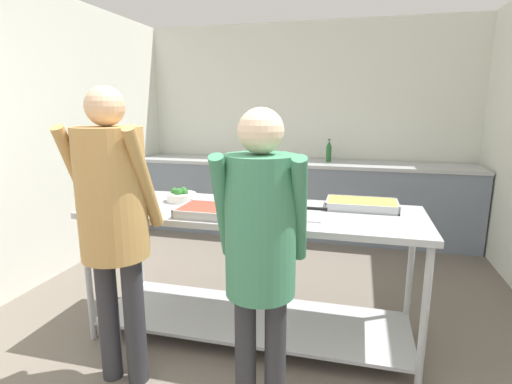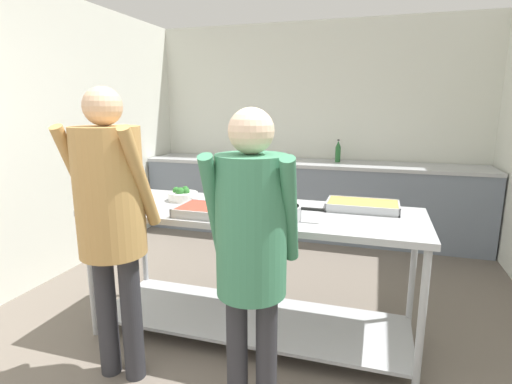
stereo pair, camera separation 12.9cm
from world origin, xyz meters
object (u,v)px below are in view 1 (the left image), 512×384
serving_tray_roast (212,211)px  plate_stack (134,202)px  broccoli_bowl (181,196)px  guest_serving_right (261,240)px  guest_serving_left (113,209)px  water_bottle (329,151)px  serving_tray_vegetables (362,205)px  sauce_pan (282,211)px

serving_tray_roast → plate_stack: bearing=171.2°
plate_stack → serving_tray_roast: bearing=-8.8°
broccoli_bowl → guest_serving_right: size_ratio=0.13×
serving_tray_roast → guest_serving_left: (-0.41, -0.46, 0.10)m
water_bottle → serving_tray_roast: bearing=-101.4°
broccoli_bowl → serving_tray_roast: bearing=-40.7°
broccoli_bowl → guest_serving_right: bearing=-47.3°
plate_stack → serving_tray_vegetables: 1.58m
guest_serving_left → guest_serving_right: size_ratio=1.07×
broccoli_bowl → guest_serving_left: 0.77m
guest_serving_right → broccoli_bowl: bearing=132.7°
serving_tray_roast → sauce_pan: (0.45, 0.02, 0.02)m
plate_stack → broccoli_bowl: (0.26, 0.21, 0.01)m
guest_serving_left → serving_tray_vegetables: bearing=33.1°
serving_tray_vegetables → broccoli_bowl: bearing=-175.1°
serving_tray_roast → water_bottle: water_bottle is taller
plate_stack → guest_serving_right: guest_serving_right is taller
serving_tray_roast → guest_serving_right: guest_serving_right is taller
guest_serving_right → water_bottle: guest_serving_right is taller
sauce_pan → guest_serving_right: bearing=-89.1°
broccoli_bowl → serving_tray_roast: 0.47m
guest_serving_left → serving_tray_roast: bearing=48.1°
guest_serving_left → guest_serving_right: 0.88m
broccoli_bowl → guest_serving_left: guest_serving_left is taller
sauce_pan → guest_serving_left: size_ratio=0.24×
serving_tray_roast → sauce_pan: 0.45m
guest_serving_right → water_bottle: (0.08, 3.25, 0.07)m
serving_tray_roast → sauce_pan: bearing=2.3°
serving_tray_roast → guest_serving_left: bearing=-131.9°
broccoli_bowl → guest_serving_right: 1.21m
sauce_pan → guest_serving_left: bearing=-151.2°
sauce_pan → water_bottle: 2.65m
plate_stack → water_bottle: (1.16, 2.57, 0.11)m
plate_stack → sauce_pan: bearing=-4.1°
plate_stack → guest_serving_left: guest_serving_left is taller
plate_stack → water_bottle: bearing=65.8°
sauce_pan → water_bottle: size_ratio=1.49×
plate_stack → sauce_pan: size_ratio=0.59×
serving_tray_vegetables → guest_serving_right: (-0.47, -1.00, 0.04)m
serving_tray_vegetables → guest_serving_right: size_ratio=0.29×
sauce_pan → guest_serving_left: (-0.86, -0.47, 0.08)m
serving_tray_vegetables → water_bottle: size_ratio=1.72×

